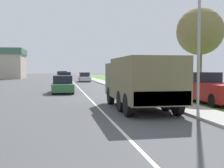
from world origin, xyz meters
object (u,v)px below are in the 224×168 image
(lamp_post, at_px, (196,12))
(military_truck, at_px, (141,80))
(car_third_ahead, at_px, (84,77))
(car_fourth_ahead, at_px, (63,76))
(car_second_ahead, at_px, (64,79))
(car_nearest_ahead, at_px, (63,85))
(pickup_truck, at_px, (210,89))
(car_farthest_ahead, at_px, (60,74))

(lamp_post, bearing_deg, military_truck, 157.65)
(car_third_ahead, xyz_separation_m, car_fourth_ahead, (-3.37, 12.19, 0.06))
(military_truck, xyz_separation_m, car_second_ahead, (-3.56, 24.07, -0.76))
(car_nearest_ahead, bearing_deg, lamp_post, -62.33)
(car_nearest_ahead, distance_m, lamp_post, 14.38)
(car_second_ahead, relative_size, pickup_truck, 0.89)
(car_farthest_ahead, height_order, lamp_post, lamp_post)
(car_third_ahead, bearing_deg, car_fourth_ahead, 105.44)
(car_farthest_ahead, relative_size, lamp_post, 0.55)
(military_truck, height_order, car_second_ahead, military_truck)
(car_nearest_ahead, xyz_separation_m, car_third_ahead, (3.74, 21.47, 0.01))
(military_truck, bearing_deg, lamp_post, -22.35)
(car_farthest_ahead, bearing_deg, car_fourth_ahead, -87.91)
(car_second_ahead, distance_m, car_third_ahead, 9.20)
(pickup_truck, bearing_deg, car_fourth_ahead, 101.13)
(car_second_ahead, bearing_deg, car_farthest_ahead, 90.82)
(car_nearest_ahead, height_order, car_fourth_ahead, car_fourth_ahead)
(car_third_ahead, height_order, lamp_post, lamp_post)
(military_truck, bearing_deg, car_farthest_ahead, 93.86)
(car_second_ahead, height_order, pickup_truck, pickup_truck)
(pickup_truck, bearing_deg, car_second_ahead, 110.91)
(car_second_ahead, height_order, car_farthest_ahead, car_second_ahead)
(car_farthest_ahead, bearing_deg, car_third_ahead, -81.94)
(car_second_ahead, distance_m, car_fourth_ahead, 20.73)
(car_third_ahead, xyz_separation_m, lamp_post, (2.64, -33.64, 4.21))
(car_fourth_ahead, bearing_deg, car_third_ahead, -74.56)
(car_fourth_ahead, bearing_deg, car_second_ahead, -90.13)
(car_nearest_ahead, relative_size, pickup_truck, 0.89)
(lamp_post, bearing_deg, pickup_truck, 49.20)
(car_third_ahead, bearing_deg, military_truck, -89.75)
(car_nearest_ahead, height_order, pickup_truck, pickup_truck)
(military_truck, height_order, car_farthest_ahead, military_truck)
(car_nearest_ahead, xyz_separation_m, car_second_ahead, (0.33, 12.92, 0.07))
(car_nearest_ahead, xyz_separation_m, lamp_post, (6.38, -12.17, 4.22))
(lamp_post, bearing_deg, car_nearest_ahead, 117.67)
(car_third_ahead, relative_size, car_fourth_ahead, 0.99)
(car_second_ahead, distance_m, lamp_post, 26.15)
(pickup_truck, bearing_deg, car_farthest_ahead, 98.76)
(car_third_ahead, bearing_deg, car_second_ahead, -111.78)
(car_second_ahead, relative_size, car_third_ahead, 0.92)
(lamp_post, bearing_deg, car_fourth_ahead, 97.47)
(car_farthest_ahead, distance_m, pickup_truck, 59.28)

